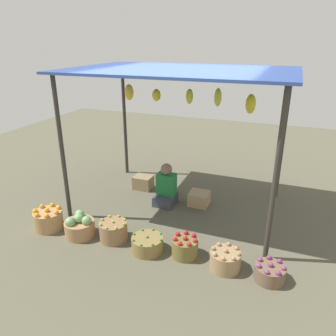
{
  "coord_description": "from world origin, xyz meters",
  "views": [
    {
      "loc": [
        1.71,
        -5.05,
        2.86
      ],
      "look_at": [
        0.0,
        -0.58,
        0.95
      ],
      "focal_mm": 34.6,
      "sensor_mm": 36.0,
      "label": 1
    }
  ],
  "objects_px": {
    "basket_purple_onions": "(270,272)",
    "basket_red_apples": "(185,247)",
    "basket_oranges": "(48,219)",
    "basket_green_chilies": "(147,244)",
    "basket_potatoes": "(225,260)",
    "wooden_crate_near_vendor": "(199,198)",
    "vendor_person": "(166,188)",
    "basket_limes": "(113,231)",
    "basket_cabbages": "(80,226)",
    "wooden_crate_stacked_rear": "(143,182)"
  },
  "relations": [
    {
      "from": "vendor_person",
      "to": "basket_oranges",
      "type": "height_order",
      "value": "vendor_person"
    },
    {
      "from": "basket_red_apples",
      "to": "wooden_crate_stacked_rear",
      "type": "distance_m",
      "value": 2.35
    },
    {
      "from": "basket_purple_onions",
      "to": "basket_oranges",
      "type": "bearing_deg",
      "value": -179.72
    },
    {
      "from": "basket_red_apples",
      "to": "basket_cabbages",
      "type": "bearing_deg",
      "value": -176.49
    },
    {
      "from": "basket_oranges",
      "to": "basket_potatoes",
      "type": "relative_size",
      "value": 1.11
    },
    {
      "from": "vendor_person",
      "to": "wooden_crate_near_vendor",
      "type": "height_order",
      "value": "vendor_person"
    },
    {
      "from": "basket_potatoes",
      "to": "wooden_crate_near_vendor",
      "type": "relative_size",
      "value": 1.14
    },
    {
      "from": "basket_cabbages",
      "to": "basket_limes",
      "type": "distance_m",
      "value": 0.55
    },
    {
      "from": "wooden_crate_stacked_rear",
      "to": "basket_cabbages",
      "type": "bearing_deg",
      "value": -95.6
    },
    {
      "from": "basket_potatoes",
      "to": "wooden_crate_near_vendor",
      "type": "bearing_deg",
      "value": 116.87
    },
    {
      "from": "basket_cabbages",
      "to": "wooden_crate_stacked_rear",
      "type": "xyz_separation_m",
      "value": [
        0.19,
        1.92,
        -0.03
      ]
    },
    {
      "from": "basket_oranges",
      "to": "basket_cabbages",
      "type": "xyz_separation_m",
      "value": [
        0.6,
        0.0,
        -0.0
      ]
    },
    {
      "from": "vendor_person",
      "to": "basket_potatoes",
      "type": "relative_size",
      "value": 1.9
    },
    {
      "from": "wooden_crate_near_vendor",
      "to": "basket_cabbages",
      "type": "bearing_deg",
      "value": -131.45
    },
    {
      "from": "basket_red_apples",
      "to": "basket_potatoes",
      "type": "distance_m",
      "value": 0.59
    },
    {
      "from": "basket_oranges",
      "to": "wooden_crate_near_vendor",
      "type": "relative_size",
      "value": 1.27
    },
    {
      "from": "basket_limes",
      "to": "basket_potatoes",
      "type": "bearing_deg",
      "value": -2.02
    },
    {
      "from": "basket_limes",
      "to": "basket_red_apples",
      "type": "relative_size",
      "value": 1.14
    },
    {
      "from": "vendor_person",
      "to": "basket_red_apples",
      "type": "distance_m",
      "value": 1.62
    },
    {
      "from": "basket_cabbages",
      "to": "basket_green_chilies",
      "type": "height_order",
      "value": "basket_cabbages"
    },
    {
      "from": "basket_cabbages",
      "to": "basket_oranges",
      "type": "bearing_deg",
      "value": -179.87
    },
    {
      "from": "vendor_person",
      "to": "basket_green_chilies",
      "type": "xyz_separation_m",
      "value": [
        0.28,
        -1.47,
        -0.19
      ]
    },
    {
      "from": "vendor_person",
      "to": "basket_red_apples",
      "type": "xyz_separation_m",
      "value": [
        0.83,
        -1.38,
        -0.16
      ]
    },
    {
      "from": "vendor_person",
      "to": "basket_red_apples",
      "type": "bearing_deg",
      "value": -59.15
    },
    {
      "from": "basket_green_chilies",
      "to": "basket_red_apples",
      "type": "relative_size",
      "value": 1.23
    },
    {
      "from": "basket_potatoes",
      "to": "basket_purple_onions",
      "type": "relative_size",
      "value": 1.06
    },
    {
      "from": "wooden_crate_stacked_rear",
      "to": "wooden_crate_near_vendor",
      "type": "bearing_deg",
      "value": -12.15
    },
    {
      "from": "basket_red_apples",
      "to": "wooden_crate_near_vendor",
      "type": "bearing_deg",
      "value": 98.51
    },
    {
      "from": "basket_red_apples",
      "to": "basket_oranges",
      "type": "bearing_deg",
      "value": -177.37
    },
    {
      "from": "wooden_crate_stacked_rear",
      "to": "basket_oranges",
      "type": "bearing_deg",
      "value": -112.31
    },
    {
      "from": "basket_green_chilies",
      "to": "basket_purple_onions",
      "type": "bearing_deg",
      "value": -0.06
    },
    {
      "from": "basket_limes",
      "to": "wooden_crate_near_vendor",
      "type": "height_order",
      "value": "basket_limes"
    },
    {
      "from": "basket_oranges",
      "to": "basket_green_chilies",
      "type": "height_order",
      "value": "basket_oranges"
    },
    {
      "from": "basket_red_apples",
      "to": "wooden_crate_near_vendor",
      "type": "xyz_separation_m",
      "value": [
        -0.23,
        1.54,
        -0.02
      ]
    },
    {
      "from": "wooden_crate_near_vendor",
      "to": "basket_potatoes",
      "type": "bearing_deg",
      "value": -63.13
    },
    {
      "from": "basket_limes",
      "to": "wooden_crate_near_vendor",
      "type": "xyz_separation_m",
      "value": [
        0.91,
        1.55,
        -0.02
      ]
    },
    {
      "from": "basket_oranges",
      "to": "basket_red_apples",
      "type": "relative_size",
      "value": 1.22
    },
    {
      "from": "basket_green_chilies",
      "to": "basket_cabbages",
      "type": "bearing_deg",
      "value": -179.15
    },
    {
      "from": "basket_oranges",
      "to": "wooden_crate_near_vendor",
      "type": "height_order",
      "value": "basket_oranges"
    },
    {
      "from": "basket_potatoes",
      "to": "basket_oranges",
      "type": "bearing_deg",
      "value": -179.3
    },
    {
      "from": "basket_cabbages",
      "to": "basket_red_apples",
      "type": "bearing_deg",
      "value": 3.51
    },
    {
      "from": "basket_oranges",
      "to": "basket_purple_onions",
      "type": "bearing_deg",
      "value": 0.28
    },
    {
      "from": "basket_oranges",
      "to": "vendor_person",
      "type": "bearing_deg",
      "value": 45.56
    },
    {
      "from": "basket_cabbages",
      "to": "basket_limes",
      "type": "height_order",
      "value": "basket_cabbages"
    },
    {
      "from": "basket_purple_onions",
      "to": "basket_red_apples",
      "type": "bearing_deg",
      "value": 175.65
    },
    {
      "from": "wooden_crate_stacked_rear",
      "to": "vendor_person",
      "type": "bearing_deg",
      "value": -32.81
    },
    {
      "from": "basket_oranges",
      "to": "basket_potatoes",
      "type": "bearing_deg",
      "value": 0.7
    },
    {
      "from": "basket_green_chilies",
      "to": "basket_potatoes",
      "type": "bearing_deg",
      "value": 0.84
    },
    {
      "from": "basket_purple_onions",
      "to": "wooden_crate_near_vendor",
      "type": "relative_size",
      "value": 1.08
    },
    {
      "from": "basket_green_chilies",
      "to": "basket_potatoes",
      "type": "xyz_separation_m",
      "value": [
        1.13,
        0.02,
        0.02
      ]
    }
  ]
}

